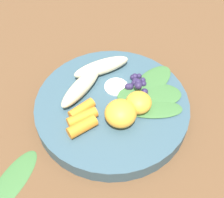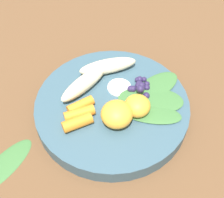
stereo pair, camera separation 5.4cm
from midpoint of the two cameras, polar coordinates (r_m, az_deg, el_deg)
The scene contains 15 objects.
ground_plane at distance 0.57m, azimuth 2.71°, elevation -2.68°, with size 2.40×2.40×0.00m, color brown.
bowl at distance 0.56m, azimuth 2.76°, elevation -1.78°, with size 0.28×0.28×0.03m, color #385666.
banana_peeled_left at distance 0.56m, azimuth -2.55°, elevation 2.75°, with size 0.11×0.03×0.03m, color beige.
banana_peeled_right at distance 0.59m, azimuth 1.86°, elevation 6.01°, with size 0.11×0.03×0.03m, color beige.
orange_segment_near at distance 0.52m, azimuth 7.69°, elevation -1.44°, with size 0.05×0.05×0.03m, color #F4A833.
orange_segment_far at distance 0.50m, azimuth 3.95°, elevation -3.04°, with size 0.05×0.05×0.04m, color #F4A833.
carrot_front at distance 0.53m, azimuth -3.05°, elevation -1.34°, with size 0.02×0.02×0.05m, color orange.
carrot_mid_left at distance 0.52m, azimuth -3.20°, elevation -2.88°, with size 0.02×0.02×0.05m, color orange.
carrot_mid_right at distance 0.51m, azimuth -3.50°, elevation -4.60°, with size 0.02×0.02×0.05m, color orange.
blueberry_pile at distance 0.56m, azimuth 8.01°, elevation 2.17°, with size 0.05×0.05×0.03m.
coconut_shred_patch at distance 0.57m, azimuth 4.08°, elevation 2.01°, with size 0.04×0.04×0.00m, color white.
kale_leaf_left at distance 0.53m, azimuth 9.94°, elevation -2.77°, with size 0.11×0.04×0.01m, color #3D7038.
kale_leaf_right at distance 0.55m, azimuth 10.01°, elevation -0.28°, with size 0.12×0.06×0.01m, color #3D7038.
kale_leaf_rear at distance 0.58m, azimuth 10.92°, elevation 2.18°, with size 0.10×0.05×0.01m, color #3D7038.
kale_leaf_stray at distance 0.53m, azimuth -16.88°, elevation -11.95°, with size 0.12×0.04×0.01m, color #3D7038.
Camera 2 is at (-0.29, -0.19, 0.45)m, focal length 48.84 mm.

